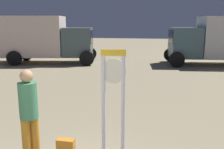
{
  "coord_description": "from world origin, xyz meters",
  "views": [
    {
      "loc": [
        1.55,
        -2.28,
        2.58
      ],
      "look_at": [
        0.33,
        4.22,
        1.2
      ],
      "focal_mm": 39.86,
      "sensor_mm": 36.0,
      "label": 1
    }
  ],
  "objects": [
    {
      "name": "box_truck_far",
      "position": [
        -5.98,
        12.81,
        1.62
      ],
      "size": [
        6.72,
        3.44,
        3.0
      ],
      "color": "beige",
      "rests_on": "ground_plane"
    },
    {
      "name": "standing_clock",
      "position": [
        0.82,
        1.73,
        1.32
      ],
      "size": [
        0.43,
        0.16,
        2.15
      ],
      "color": "white",
      "rests_on": "ground_plane"
    },
    {
      "name": "person_near_clock",
      "position": [
        -0.75,
        1.7,
        0.98
      ],
      "size": [
        0.34,
        0.34,
        1.76
      ],
      "color": "orange",
      "rests_on": "ground_plane"
    }
  ]
}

